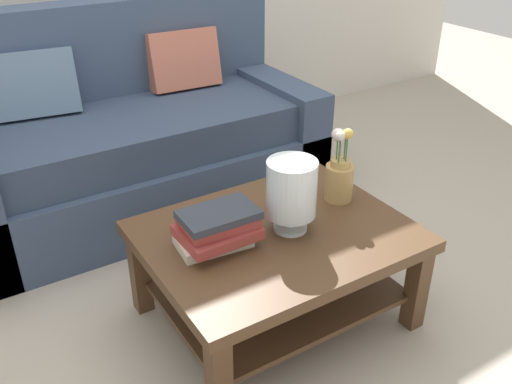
% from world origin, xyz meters
% --- Properties ---
extents(ground_plane, '(10.00, 10.00, 0.00)m').
position_xyz_m(ground_plane, '(0.00, 0.00, 0.00)').
color(ground_plane, '#ADA393').
extents(couch, '(1.91, 0.90, 1.06)m').
position_xyz_m(couch, '(-0.07, 0.81, 0.36)').
color(couch, '#384760').
rests_on(couch, ground).
extents(coffee_table, '(1.00, 0.79, 0.42)m').
position_xyz_m(coffee_table, '(0.03, -0.42, 0.31)').
color(coffee_table, '#4C331E').
rests_on(coffee_table, ground).
extents(book_stack_main, '(0.30, 0.24, 0.15)m').
position_xyz_m(book_stack_main, '(-0.21, -0.38, 0.50)').
color(book_stack_main, beige).
rests_on(book_stack_main, coffee_table).
extents(glass_hurricane_vase, '(0.19, 0.19, 0.29)m').
position_xyz_m(glass_hurricane_vase, '(0.08, -0.44, 0.59)').
color(glass_hurricane_vase, silver).
rests_on(glass_hurricane_vase, coffee_table).
extents(flower_pitcher, '(0.12, 0.12, 0.33)m').
position_xyz_m(flower_pitcher, '(0.39, -0.35, 0.54)').
color(flower_pitcher, tan).
rests_on(flower_pitcher, coffee_table).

